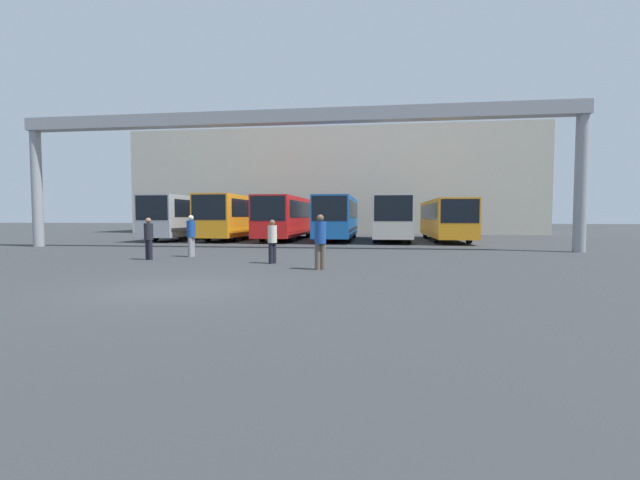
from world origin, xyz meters
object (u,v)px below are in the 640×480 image
object	(u,v)px
bus_slot_3	(338,216)
bus_slot_5	(445,218)
pedestrian_near_center	(272,240)
pedestrian_near_left	(191,235)
pedestrian_mid_right	(320,240)
bus_slot_2	(287,216)
bus_slot_4	(391,216)
pedestrian_near_right	(149,238)
bus_slot_0	(186,215)
bus_slot_1	(237,215)

from	to	relation	value
bus_slot_3	bus_slot_5	distance (m)	7.97
pedestrian_near_center	pedestrian_near_left	size ratio (longest dim) A/B	0.90
bus_slot_5	pedestrian_mid_right	world-z (taller)	bus_slot_5
bus_slot_2	bus_slot_4	distance (m)	8.01
bus_slot_2	pedestrian_mid_right	world-z (taller)	bus_slot_2
pedestrian_near_right	pedestrian_near_center	size ratio (longest dim) A/B	1.04
bus_slot_3	pedestrian_near_right	world-z (taller)	bus_slot_3
bus_slot_2	bus_slot_3	world-z (taller)	bus_slot_2
pedestrian_mid_right	pedestrian_near_right	world-z (taller)	pedestrian_mid_right
bus_slot_5	pedestrian_near_center	size ratio (longest dim) A/B	7.01
bus_slot_4	pedestrian_near_right	world-z (taller)	bus_slot_4
bus_slot_4	pedestrian_near_right	bearing A→B (deg)	-124.03
bus_slot_0	pedestrian_near_center	distance (m)	19.57
pedestrian_mid_right	bus_slot_4	bearing A→B (deg)	64.56
bus_slot_2	pedestrian_near_left	size ratio (longest dim) A/B	6.37
bus_slot_5	pedestrian_mid_right	xyz separation A→B (m)	(-6.83, -18.42, -0.72)
pedestrian_mid_right	pedestrian_near_center	xyz separation A→B (m)	(-2.06, 1.61, -0.10)
pedestrian_near_left	bus_slot_4	bearing A→B (deg)	152.50
bus_slot_0	bus_slot_4	size ratio (longest dim) A/B	1.02
bus_slot_0	pedestrian_near_right	size ratio (longest dim) A/B	5.94
bus_slot_3	bus_slot_0	bearing A→B (deg)	-176.70
bus_slot_1	bus_slot_2	size ratio (longest dim) A/B	0.96
pedestrian_mid_right	pedestrian_near_left	world-z (taller)	pedestrian_mid_right
bus_slot_5	pedestrian_near_center	world-z (taller)	bus_slot_5
pedestrian_near_right	bus_slot_3	bearing A→B (deg)	-85.12
pedestrian_mid_right	pedestrian_near_right	bearing A→B (deg)	146.48
bus_slot_3	bus_slot_5	world-z (taller)	bus_slot_3
bus_slot_3	pedestrian_near_center	bearing A→B (deg)	-93.12
bus_slot_2	bus_slot_5	size ratio (longest dim) A/B	1.01
bus_slot_3	pedestrian_mid_right	xyz separation A→B (m)	(1.14, -18.42, -0.86)
bus_slot_3	pedestrian_near_center	xyz separation A→B (m)	(-0.92, -16.81, -0.96)
pedestrian_mid_right	pedestrian_near_left	size ratio (longest dim) A/B	1.00
bus_slot_1	pedestrian_near_left	distance (m)	14.73
bus_slot_4	pedestrian_mid_right	distance (m)	17.88
bus_slot_2	pedestrian_near_left	distance (m)	14.74
pedestrian_mid_right	pedestrian_near_right	xyz separation A→B (m)	(-7.50, 2.33, -0.06)
bus_slot_2	bus_slot_3	size ratio (longest dim) A/B	1.01
pedestrian_mid_right	pedestrian_near_center	size ratio (longest dim) A/B	1.11
bus_slot_5	bus_slot_3	bearing A→B (deg)	179.99
bus_slot_2	bus_slot_5	distance (m)	11.96
bus_slot_3	pedestrian_near_right	distance (m)	17.33
pedestrian_near_left	bus_slot_5	bearing A→B (deg)	144.04
bus_slot_1	pedestrian_near_right	size ratio (longest dim) A/B	6.51
pedestrian_near_center	bus_slot_1	bearing A→B (deg)	56.26
bus_slot_0	bus_slot_5	xyz separation A→B (m)	(19.93, 0.69, -0.19)
bus_slot_2	pedestrian_near_right	world-z (taller)	bus_slot_2
bus_slot_0	bus_slot_4	world-z (taller)	bus_slot_0
bus_slot_4	pedestrian_mid_right	world-z (taller)	bus_slot_4
bus_slot_1	pedestrian_near_center	xyz separation A→B (m)	(7.05, -16.62, -1.03)
bus_slot_2	bus_slot_5	world-z (taller)	bus_slot_2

